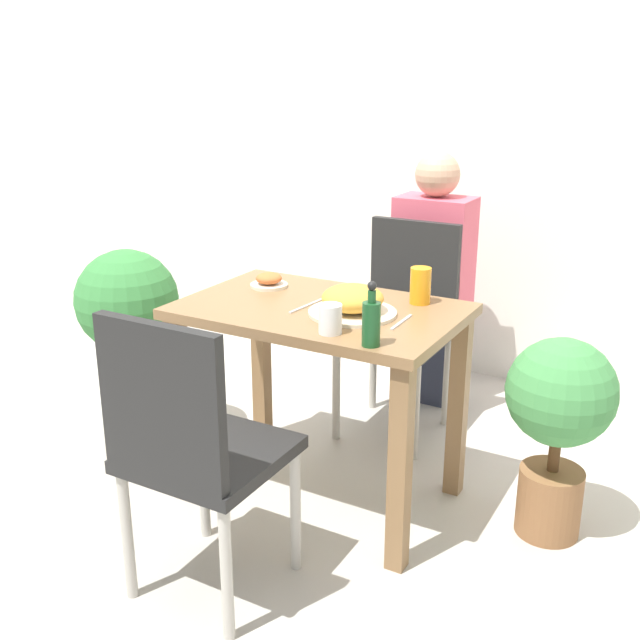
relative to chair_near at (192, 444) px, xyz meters
The scene contains 15 objects.
ground_plane 0.85m from the chair_near, 87.59° to the left, with size 16.00×16.00×0.00m, color #B7B2A8.
wall_back 2.27m from the chair_near, 89.23° to the left, with size 8.00×0.05×2.60m.
dining_table 0.69m from the chair_near, 87.59° to the left, with size 0.96×0.62×0.74m.
chair_near is the anchor object (origin of this frame).
chair_far 1.36m from the chair_near, 87.90° to the left, with size 0.42×0.42×0.90m.
food_plate 0.73m from the chair_near, 75.71° to the left, with size 0.30×0.30×0.10m.
side_plate 0.87m from the chair_near, 107.92° to the left, with size 0.14×0.14×0.05m.
drink_cup 0.56m from the chair_near, 67.03° to the left, with size 0.07×0.07×0.09m.
juice_glass 0.98m from the chair_near, 70.43° to the left, with size 0.07×0.07×0.13m.
sauce_bottle 0.62m from the chair_near, 49.96° to the left, with size 0.05×0.05×0.20m.
fork_utensil 0.69m from the chair_near, 90.93° to the left, with size 0.03×0.19×0.00m.
spoon_utensil 0.77m from the chair_near, 62.27° to the left, with size 0.01×0.16×0.00m.
potted_plant_left 1.08m from the chair_near, 142.25° to the left, with size 0.41×0.41×0.84m.
potted_plant_right 1.19m from the chair_near, 45.81° to the left, with size 0.36×0.36×0.70m.
person_figure 1.71m from the chair_near, 88.47° to the left, with size 0.34×0.22×1.17m.
Camera 1 is at (1.21, -2.14, 1.51)m, focal length 42.00 mm.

